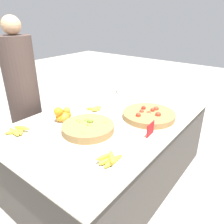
{
  "coord_description": "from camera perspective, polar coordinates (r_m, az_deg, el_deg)",
  "views": [
    {
      "loc": [
        -1.4,
        -1.08,
        1.52
      ],
      "look_at": [
        0.0,
        0.0,
        0.72
      ],
      "focal_mm": 35.0,
      "sensor_mm": 36.0,
      "label": 1
    }
  ],
  "objects": [
    {
      "name": "vendor_person",
      "position": [
        2.39,
        -21.84,
        2.37
      ],
      "size": [
        0.31,
        0.31,
        1.52
      ],
      "color": "#473833",
      "rests_on": "ground_plane"
    },
    {
      "name": "orange_pile",
      "position": [
        1.92,
        -12.64,
        -0.77
      ],
      "size": [
        0.16,
        0.11,
        0.13
      ],
      "color": "orange",
      "rests_on": "market_table"
    },
    {
      "name": "lime_bowl",
      "position": [
        1.73,
        -6.26,
        -4.08
      ],
      "size": [
        0.41,
        0.41,
        0.1
      ],
      "color": "olive",
      "rests_on": "market_table"
    },
    {
      "name": "tomato_basket",
      "position": [
        1.97,
        9.59,
        -0.72
      ],
      "size": [
        0.46,
        0.46,
        0.08
      ],
      "color": "olive",
      "rests_on": "market_table"
    },
    {
      "name": "banana_bunch_front_right",
      "position": [
        1.85,
        -23.41,
        -4.41
      ],
      "size": [
        0.16,
        0.18,
        0.05
      ],
      "color": "gold",
      "rests_on": "market_table"
    },
    {
      "name": "metal_bowl",
      "position": [
        2.59,
        5.58,
        6.08
      ],
      "size": [
        0.39,
        0.39,
        0.09
      ],
      "color": "silver",
      "rests_on": "market_table"
    },
    {
      "name": "price_sign",
      "position": [
        1.68,
        10.0,
        -4.46
      ],
      "size": [
        0.12,
        0.01,
        0.1
      ],
      "rotation": [
        0.0,
        0.0,
        0.07
      ],
      "color": "red",
      "rests_on": "market_table"
    },
    {
      "name": "banana_bunch_middle_right",
      "position": [
        1.38,
        -0.43,
        -12.21
      ],
      "size": [
        0.18,
        0.13,
        0.06
      ],
      "color": "gold",
      "rests_on": "market_table"
    },
    {
      "name": "banana_bunch_back_center",
      "position": [
        2.1,
        -4.29,
        0.9
      ],
      "size": [
        0.14,
        0.14,
        0.03
      ],
      "color": "gold",
      "rests_on": "market_table"
    },
    {
      "name": "ground_plane",
      "position": [
        2.33,
        0.0,
        -16.47
      ],
      "size": [
        12.0,
        12.0,
        0.0
      ],
      "primitive_type": "plane",
      "color": "#ADA599"
    },
    {
      "name": "market_table",
      "position": [
        2.13,
        0.0,
        -9.55
      ],
      "size": [
        1.88,
        1.17,
        0.67
      ],
      "color": "#4C4742",
      "rests_on": "ground_plane"
    }
  ]
}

